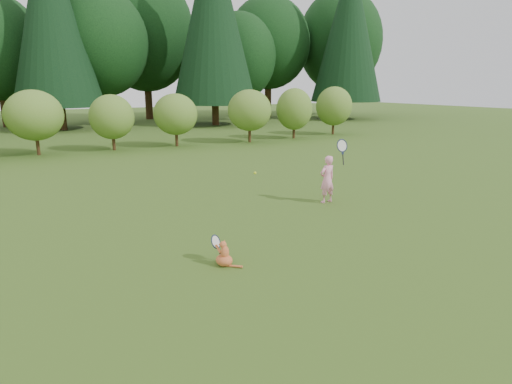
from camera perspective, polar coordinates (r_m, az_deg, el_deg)
ground at (r=8.35m, az=1.47°, el=-6.01°), size 100.00×100.00×0.00m
shrub_row at (r=20.20m, az=-17.80°, el=9.28°), size 28.00×3.00×2.80m
woodland_backdrop at (r=30.37m, az=-22.85°, el=21.86°), size 48.00×10.00×15.00m
child at (r=10.74m, az=9.54°, el=1.83°), size 0.68×0.44×1.77m
cat at (r=7.04m, az=-4.33°, el=-8.03°), size 0.41×0.66×0.57m
tennis_ball at (r=9.94m, az=-0.13°, el=2.56°), size 0.07×0.07×0.07m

